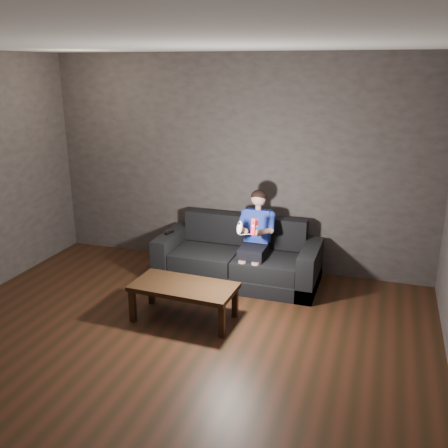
% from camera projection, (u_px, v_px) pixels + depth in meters
% --- Properties ---
extents(floor, '(5.00, 5.00, 0.00)m').
position_uv_depth(floor, '(154.00, 363.00, 4.46)').
color(floor, black).
rests_on(floor, ground).
extents(back_wall, '(5.00, 0.04, 2.70)m').
position_uv_depth(back_wall, '(236.00, 164.00, 6.31)').
color(back_wall, '#332D2C').
rests_on(back_wall, ground).
extents(ceiling, '(5.00, 5.00, 0.02)m').
position_uv_depth(ceiling, '(138.00, 42.00, 3.64)').
color(ceiling, white).
rests_on(ceiling, back_wall).
extents(sofa, '(1.95, 0.84, 0.75)m').
position_uv_depth(sofa, '(238.00, 261.00, 6.12)').
color(sofa, black).
rests_on(sofa, floor).
extents(child, '(0.44, 0.54, 1.09)m').
position_uv_depth(child, '(256.00, 232.00, 5.88)').
color(child, black).
rests_on(child, sofa).
extents(wii_remote_red, '(0.04, 0.07, 0.19)m').
position_uv_depth(wii_remote_red, '(253.00, 227.00, 5.42)').
color(wii_remote_red, red).
rests_on(wii_remote_red, child).
extents(nunchuk_white, '(0.09, 0.11, 0.16)m').
position_uv_depth(nunchuk_white, '(240.00, 228.00, 5.48)').
color(nunchuk_white, silver).
rests_on(nunchuk_white, child).
extents(wii_remote_black, '(0.07, 0.14, 0.03)m').
position_uv_depth(wii_remote_black, '(170.00, 233.00, 6.23)').
color(wii_remote_black, black).
rests_on(wii_remote_black, sofa).
extents(coffee_table, '(1.09, 0.58, 0.39)m').
position_uv_depth(coffee_table, '(184.00, 289.00, 5.14)').
color(coffee_table, black).
rests_on(coffee_table, floor).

